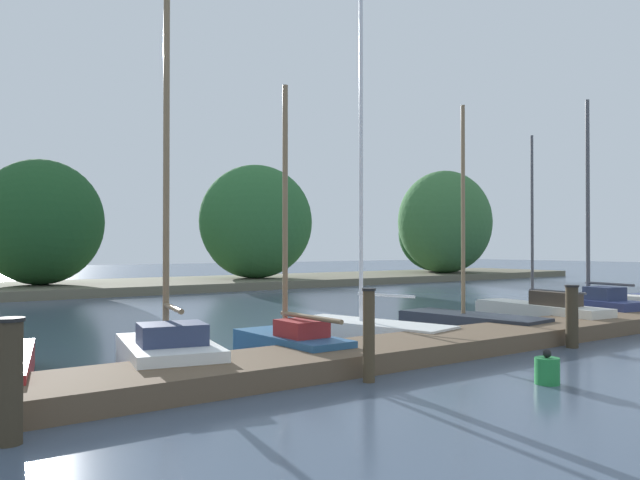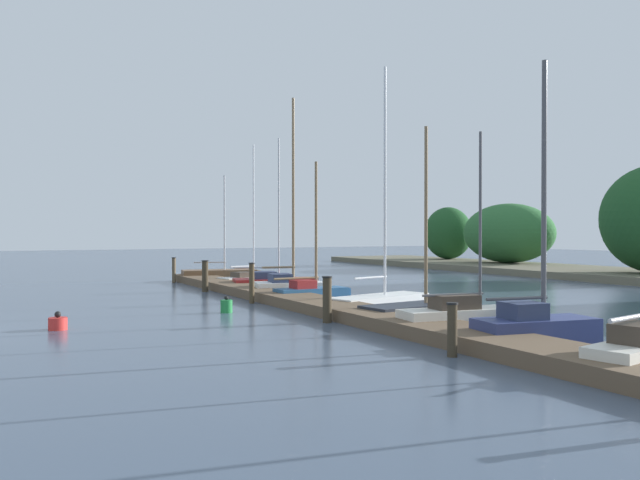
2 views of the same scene
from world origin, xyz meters
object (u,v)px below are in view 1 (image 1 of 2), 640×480
(sailboat_4, at_px, (289,340))
(mooring_piling_1, at_px, (10,381))
(sailboat_7, at_px, (538,311))
(mooring_piling_2, at_px, (369,335))
(channel_buoy_0, at_px, (547,370))
(sailboat_3, at_px, (167,345))
(sailboat_5, at_px, (365,324))
(sailboat_6, at_px, (467,319))
(sailboat_8, at_px, (592,303))
(mooring_piling_3, at_px, (572,316))

(sailboat_4, bearing_deg, mooring_piling_1, 115.26)
(sailboat_7, relative_size, mooring_piling_1, 3.85)
(sailboat_4, xyz_separation_m, mooring_piling_2, (-0.09, -2.45, 0.38))
(mooring_piling_1, bearing_deg, channel_buoy_0, -12.52)
(mooring_piling_1, distance_m, channel_buoy_0, 7.49)
(sailboat_4, bearing_deg, sailboat_7, -87.68)
(mooring_piling_1, distance_m, mooring_piling_2, 5.15)
(sailboat_3, height_order, channel_buoy_0, sailboat_3)
(sailboat_5, height_order, channel_buoy_0, sailboat_5)
(sailboat_4, relative_size, channel_buoy_0, 9.72)
(sailboat_7, xyz_separation_m, mooring_piling_2, (-8.57, -2.90, 0.38))
(sailboat_6, xyz_separation_m, sailboat_8, (5.00, -0.46, 0.18))
(sailboat_7, relative_size, channel_buoy_0, 9.72)
(sailboat_4, height_order, sailboat_8, sailboat_8)
(mooring_piling_1, bearing_deg, sailboat_6, 16.51)
(sailboat_7, height_order, channel_buoy_0, sailboat_7)
(sailboat_6, distance_m, mooring_piling_3, 3.19)
(sailboat_7, height_order, mooring_piling_1, sailboat_7)
(sailboat_8, xyz_separation_m, channel_buoy_0, (-8.82, -4.46, -0.25))
(sailboat_5, xyz_separation_m, mooring_piling_1, (-8.15, -3.79, 0.36))
(sailboat_8, relative_size, channel_buoy_0, 12.12)
(sailboat_5, bearing_deg, mooring_piling_1, 101.07)
(sailboat_8, bearing_deg, sailboat_4, 100.92)
(mooring_piling_1, bearing_deg, mooring_piling_3, 0.80)
(sailboat_7, bearing_deg, mooring_piling_1, 109.21)
(sailboat_8, bearing_deg, mooring_piling_2, 113.40)
(sailboat_4, xyz_separation_m, sailboat_7, (8.48, 0.46, 0.00))
(sailboat_5, distance_m, sailboat_7, 5.63)
(sailboat_3, distance_m, channel_buoy_0, 6.20)
(mooring_piling_2, bearing_deg, sailboat_7, 18.72)
(sailboat_4, distance_m, channel_buoy_0, 4.66)
(sailboat_6, relative_size, channel_buoy_0, 10.71)
(sailboat_5, height_order, mooring_piling_3, sailboat_5)
(sailboat_7, bearing_deg, sailboat_4, 99.91)
(mooring_piling_2, xyz_separation_m, channel_buoy_0, (2.15, -1.73, -0.53))
(sailboat_3, height_order, sailboat_4, sailboat_3)
(sailboat_3, relative_size, mooring_piling_3, 6.12)
(sailboat_3, distance_m, sailboat_5, 5.39)
(sailboat_3, relative_size, mooring_piling_1, 5.94)
(sailboat_5, xyz_separation_m, mooring_piling_2, (-3.00, -3.68, 0.42))
(sailboat_3, xyz_separation_m, sailboat_4, (2.36, -0.16, -0.09))
(sailboat_3, distance_m, mooring_piling_3, 8.34)
(mooring_piling_2, bearing_deg, sailboat_6, 28.09)
(sailboat_4, distance_m, sailboat_5, 3.16)
(sailboat_4, xyz_separation_m, sailboat_5, (2.91, 1.23, -0.04))
(sailboat_3, bearing_deg, sailboat_7, -76.76)
(sailboat_8, xyz_separation_m, mooring_piling_3, (-5.32, -2.69, 0.21))
(sailboat_5, distance_m, channel_buoy_0, 5.48)
(sailboat_6, distance_m, sailboat_8, 5.02)
(sailboat_8, relative_size, mooring_piling_2, 4.44)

